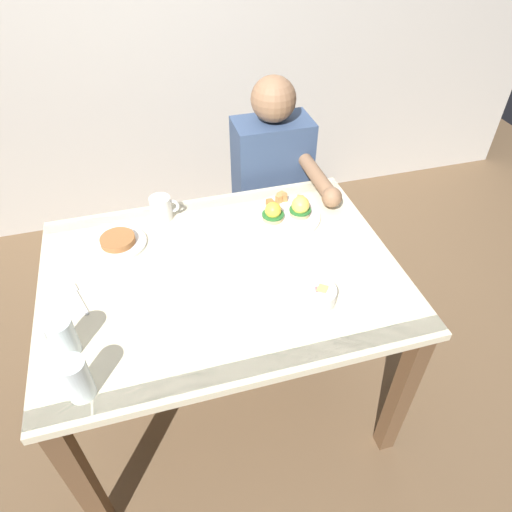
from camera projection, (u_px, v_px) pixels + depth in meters
ground_plane at (230, 390)px, 2.04m from camera, size 6.00×6.00×0.00m
dining_table at (223, 293)px, 1.62m from camera, size 1.20×0.90×0.74m
eggs_benedict_plate at (287, 212)px, 1.76m from camera, size 0.27×0.27×0.09m
fruit_bowl at (317, 295)px, 1.43m from camera, size 0.12×0.12×0.06m
coffee_mug at (162, 208)px, 1.74m from camera, size 0.11×0.08×0.09m
fork at (78, 297)px, 1.46m from camera, size 0.07×0.15×0.00m
water_glass_near at (63, 339)px, 1.27m from camera, size 0.08×0.08×0.12m
water_glass_far at (78, 381)px, 1.16m from camera, size 0.07×0.07×0.13m
side_plate at (118, 242)px, 1.64m from camera, size 0.20×0.20×0.04m
diner_person at (274, 184)px, 2.12m from camera, size 0.34×0.54×1.14m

